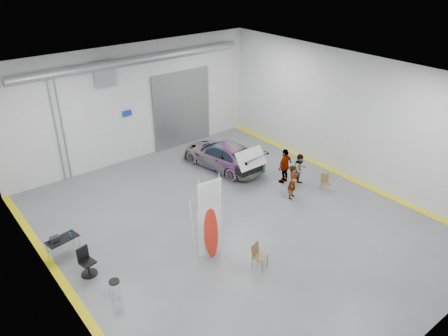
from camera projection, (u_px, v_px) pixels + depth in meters
ground at (234, 222)px, 18.02m from camera, size 16.00×16.00×0.00m
room_shell at (205, 113)px, 17.83m from camera, size 14.02×16.18×6.01m
sedan_car at (223, 155)px, 22.18m from camera, size 2.57×4.88×1.35m
person_a at (293, 182)px, 19.40m from camera, size 0.69×0.60×1.60m
person_b at (300, 170)px, 20.52m from camera, size 0.79×0.62×1.56m
person_c at (285, 166)px, 20.66m from camera, size 1.07×0.60×1.74m
surfboard_display at (211, 225)px, 15.49m from camera, size 0.94×0.33×3.31m
folding_chair_near at (260, 261)px, 15.36m from camera, size 0.58×0.61×0.97m
folding_chair_far at (325, 186)px, 20.24m from camera, size 0.50×0.55×0.78m
shop_stool at (115, 290)px, 13.99m from camera, size 0.37×0.37×0.72m
work_table at (60, 239)px, 15.79m from camera, size 1.21×0.75×0.92m
office_chair at (87, 263)px, 15.00m from camera, size 0.56×0.58×1.05m
trunk_lid at (250, 156)px, 20.42m from camera, size 1.57×0.96×0.04m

